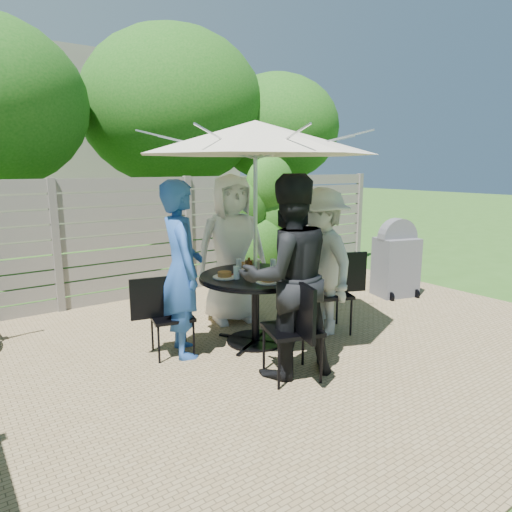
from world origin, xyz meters
TOP-DOWN VIEW (x-y plane):
  - backyard_envelope at (0.09, 10.29)m, footprint 60.00×60.00m
  - patio_table at (-0.46, 0.49)m, footprint 1.50×1.50m
  - umbrella at (-0.46, 0.49)m, footprint 3.10×3.10m
  - chair_back at (-0.22, 1.43)m, footprint 0.52×0.64m
  - person_back at (-0.26, 1.30)m, footprint 1.06×0.82m
  - chair_left at (-1.40, 0.73)m, footprint 0.67×0.51m
  - person_left at (-1.27, 0.70)m, footprint 0.60×0.77m
  - chair_front at (-0.70, -0.44)m, footprint 0.61×0.77m
  - person_front at (-0.66, -0.31)m, footprint 1.09×0.94m
  - chair_right at (0.48, 0.25)m, footprint 0.76×0.62m
  - person_right at (0.34, 0.29)m, footprint 0.91×1.27m
  - plate_back at (-0.37, 0.84)m, footprint 0.26×0.26m
  - plate_left at (-0.81, 0.58)m, footprint 0.26×0.26m
  - plate_front at (-0.55, 0.15)m, footprint 0.26×0.26m
  - plate_right at (-0.11, 0.41)m, footprint 0.26×0.26m
  - glass_back at (-0.50, 0.77)m, footprint 0.07×0.07m
  - glass_left at (-0.74, 0.46)m, footprint 0.07×0.07m
  - glass_front at (-0.42, 0.22)m, footprint 0.07×0.07m
  - glass_right at (-0.18, 0.53)m, footprint 0.07×0.07m
  - syrup_jug at (-0.51, 0.56)m, footprint 0.09×0.09m
  - coffee_cup at (-0.31, 0.68)m, footprint 0.08×0.08m
  - bbq_grill at (2.43, 0.80)m, footprint 0.70×0.61m

SIDE VIEW (x-z plane):
  - chair_back at x=-0.22m, z-range -0.17..0.67m
  - chair_left at x=-1.40m, z-range -0.18..0.71m
  - chair_right at x=0.48m, z-range -0.20..0.79m
  - chair_front at x=-0.70m, z-range -0.20..0.80m
  - bbq_grill at x=2.43m, z-range -0.05..1.17m
  - patio_table at x=-0.46m, z-range 0.16..0.97m
  - plate_back at x=-0.37m, z-range 0.80..0.87m
  - plate_left at x=-0.81m, z-range 0.80..0.87m
  - plate_front at x=-0.55m, z-range 0.80..0.87m
  - plate_right at x=-0.11m, z-range 0.80..0.87m
  - coffee_cup at x=-0.31m, z-range 0.81..0.93m
  - glass_back at x=-0.50m, z-range 0.81..0.95m
  - glass_left at x=-0.74m, z-range 0.81..0.95m
  - glass_front at x=-0.42m, z-range 0.81..0.95m
  - glass_right at x=-0.18m, z-range 0.81..0.95m
  - person_right at x=0.34m, z-range 0.00..1.76m
  - syrup_jug at x=-0.51m, z-range 0.81..0.97m
  - person_left at x=-1.27m, z-range 0.00..1.87m
  - person_back at x=-0.26m, z-range 0.00..1.91m
  - person_front at x=-0.66m, z-range 0.00..1.94m
  - umbrella at x=-0.46m, z-range 1.06..3.53m
  - backyard_envelope at x=0.09m, z-range 0.11..5.11m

